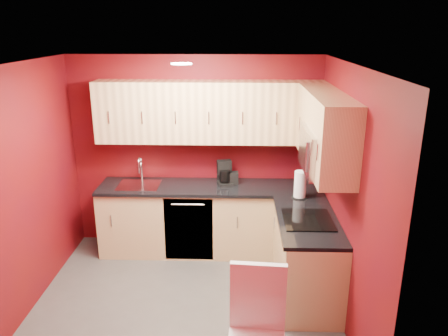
# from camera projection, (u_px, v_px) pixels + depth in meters

# --- Properties ---
(floor) EXTENTS (3.20, 3.20, 0.00)m
(floor) POSITION_uv_depth(u_px,v_px,m) (185.00, 304.00, 4.66)
(floor) COLOR #484643
(floor) RESTS_ON ground
(ceiling) EXTENTS (3.20, 3.20, 0.00)m
(ceiling) POSITION_uv_depth(u_px,v_px,m) (177.00, 65.00, 3.88)
(ceiling) COLOR white
(ceiling) RESTS_ON wall_back
(wall_back) EXTENTS (3.20, 0.00, 3.20)m
(wall_back) POSITION_uv_depth(u_px,v_px,m) (196.00, 153.00, 5.69)
(wall_back) COLOR #5F0B09
(wall_back) RESTS_ON floor
(wall_front) EXTENTS (3.20, 0.00, 3.20)m
(wall_front) POSITION_uv_depth(u_px,v_px,m) (153.00, 281.00, 2.84)
(wall_front) COLOR #5F0B09
(wall_front) RESTS_ON floor
(wall_left) EXTENTS (0.00, 3.00, 3.00)m
(wall_left) POSITION_uv_depth(u_px,v_px,m) (21.00, 194.00, 4.32)
(wall_left) COLOR #5F0B09
(wall_left) RESTS_ON floor
(wall_right) EXTENTS (0.00, 3.00, 3.00)m
(wall_right) POSITION_uv_depth(u_px,v_px,m) (346.00, 197.00, 4.22)
(wall_right) COLOR #5F0B09
(wall_right) RESTS_ON floor
(base_cabinets_back) EXTENTS (2.80, 0.60, 0.87)m
(base_cabinets_back) POSITION_uv_depth(u_px,v_px,m) (210.00, 220.00, 5.65)
(base_cabinets_back) COLOR tan
(base_cabinets_back) RESTS_ON floor
(base_cabinets_right) EXTENTS (0.60, 1.30, 0.87)m
(base_cabinets_right) POSITION_uv_depth(u_px,v_px,m) (306.00, 258.00, 4.72)
(base_cabinets_right) COLOR tan
(base_cabinets_right) RESTS_ON floor
(countertop_back) EXTENTS (2.80, 0.63, 0.04)m
(countertop_back) POSITION_uv_depth(u_px,v_px,m) (210.00, 187.00, 5.50)
(countertop_back) COLOR black
(countertop_back) RESTS_ON base_cabinets_back
(countertop_right) EXTENTS (0.63, 1.27, 0.04)m
(countertop_right) POSITION_uv_depth(u_px,v_px,m) (308.00, 221.00, 4.56)
(countertop_right) COLOR black
(countertop_right) RESTS_ON base_cabinets_right
(upper_cabinets_back) EXTENTS (2.80, 0.35, 0.75)m
(upper_cabinets_back) POSITION_uv_depth(u_px,v_px,m) (210.00, 112.00, 5.34)
(upper_cabinets_back) COLOR #ECC385
(upper_cabinets_back) RESTS_ON wall_back
(upper_cabinets_right) EXTENTS (0.35, 1.55, 0.75)m
(upper_cabinets_right) POSITION_uv_depth(u_px,v_px,m) (324.00, 123.00, 4.45)
(upper_cabinets_right) COLOR #ECC385
(upper_cabinets_right) RESTS_ON wall_right
(microwave) EXTENTS (0.42, 0.76, 0.42)m
(microwave) POSITION_uv_depth(u_px,v_px,m) (324.00, 151.00, 4.29)
(microwave) COLOR silver
(microwave) RESTS_ON upper_cabinets_right
(cooktop) EXTENTS (0.50, 0.55, 0.01)m
(cooktop) POSITION_uv_depth(u_px,v_px,m) (308.00, 220.00, 4.52)
(cooktop) COLOR black
(cooktop) RESTS_ON countertop_right
(sink) EXTENTS (0.52, 0.42, 0.35)m
(sink) POSITION_uv_depth(u_px,v_px,m) (139.00, 182.00, 5.53)
(sink) COLOR silver
(sink) RESTS_ON countertop_back
(dishwasher_front) EXTENTS (0.60, 0.02, 0.82)m
(dishwasher_front) POSITION_uv_depth(u_px,v_px,m) (189.00, 229.00, 5.39)
(dishwasher_front) COLOR black
(dishwasher_front) RESTS_ON base_cabinets_back
(downlight) EXTENTS (0.20, 0.20, 0.01)m
(downlight) POSITION_uv_depth(u_px,v_px,m) (182.00, 64.00, 4.17)
(downlight) COLOR white
(downlight) RESTS_ON ceiling
(coffee_maker) EXTENTS (0.23, 0.27, 0.30)m
(coffee_maker) POSITION_uv_depth(u_px,v_px,m) (225.00, 173.00, 5.52)
(coffee_maker) COLOR black
(coffee_maker) RESTS_ON countertop_back
(napkin_holder) EXTENTS (0.14, 0.14, 0.15)m
(napkin_holder) POSITION_uv_depth(u_px,v_px,m) (233.00, 178.00, 5.56)
(napkin_holder) COLOR black
(napkin_holder) RESTS_ON countertop_back
(paper_towel) EXTENTS (0.21, 0.21, 0.32)m
(paper_towel) POSITION_uv_depth(u_px,v_px,m) (300.00, 185.00, 5.07)
(paper_towel) COLOR white
(paper_towel) RESTS_ON countertop_right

